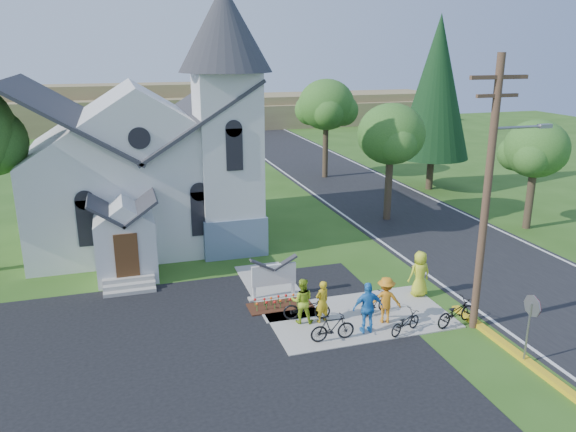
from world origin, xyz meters
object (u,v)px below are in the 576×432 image
object	(u,v)px
stop_sign	(531,315)
bike_3	(375,303)
bike_0	(307,308)
cyclist_1	(302,301)
bike_4	(456,312)
bike_1	(333,328)
utility_pole	(489,188)
cyclist_4	(420,274)
bike_2	(405,322)
cyclist_0	(322,302)
church_sign	(274,275)
cyclist_3	(386,300)
cyclist_2	(368,308)

from	to	relation	value
stop_sign	bike_3	distance (m)	5.86
bike_0	bike_3	size ratio (longest dim) A/B	1.17
cyclist_1	bike_4	bearing A→B (deg)	179.48
bike_1	bike_4	world-z (taller)	bike_4
bike_0	cyclist_1	distance (m)	0.52
utility_pole	cyclist_4	distance (m)	5.36
utility_pole	bike_2	world-z (taller)	utility_pole
bike_0	bike_4	distance (m)	5.64
bike_4	stop_sign	bearing A→B (deg)	178.07
bike_0	bike_2	bearing A→B (deg)	-110.52
stop_sign	cyclist_0	xyz separation A→B (m)	(-5.49, 4.71, -0.90)
cyclist_0	bike_0	size ratio (longest dim) A/B	0.92
church_sign	bike_1	size ratio (longest dim) A/B	1.32
utility_pole	bike_2	bearing A→B (deg)	173.85
utility_pole	bike_3	world-z (taller)	utility_pole
bike_4	cyclist_3	bearing A→B (deg)	52.61
church_sign	bike_4	bearing A→B (deg)	-36.71
cyclist_3	bike_3	xyz separation A→B (m)	(-0.06, 0.73, -0.45)
cyclist_2	cyclist_3	distance (m)	1.12
stop_sign	utility_pole	bearing A→B (deg)	91.49
bike_1	stop_sign	bearing A→B (deg)	-118.90
stop_sign	bike_2	world-z (taller)	stop_sign
cyclist_3	cyclist_4	xyz separation A→B (m)	(2.46, 1.76, 0.07)
cyclist_3	bike_1	bearing A→B (deg)	36.65
bike_0	cyclist_3	world-z (taller)	cyclist_3
church_sign	cyclist_0	bearing A→B (deg)	-66.89
cyclist_0	cyclist_4	distance (m)	4.86
bike_3	cyclist_0	bearing A→B (deg)	69.98
church_sign	cyclist_3	xyz separation A→B (m)	(3.44, -3.42, -0.06)
cyclist_3	bike_4	world-z (taller)	cyclist_3
cyclist_3	cyclist_0	bearing A→B (deg)	2.16
church_sign	bike_3	xyz separation A→B (m)	(3.39, -2.70, -0.51)
bike_3	stop_sign	bearing A→B (deg)	-165.23
bike_1	bike_2	world-z (taller)	bike_1
cyclist_2	church_sign	bearing A→B (deg)	-53.00
cyclist_1	bike_2	bearing A→B (deg)	169.17
bike_0	cyclist_3	size ratio (longest dim) A/B	1.00
cyclist_3	bike_4	bearing A→B (deg)	178.16
utility_pole	bike_4	bearing A→B (deg)	155.68
bike_1	cyclist_3	bearing A→B (deg)	-72.20
cyclist_0	cyclist_1	world-z (taller)	cyclist_1
bike_2	utility_pole	bearing A→B (deg)	-119.45
church_sign	cyclist_1	xyz separation A→B (m)	(0.40, -2.50, -0.09)
stop_sign	cyclist_4	size ratio (longest dim) A/B	1.26
stop_sign	bike_4	xyz separation A→B (m)	(-0.73, 3.00, -1.23)
cyclist_0	cyclist_2	distance (m)	1.83
bike_0	bike_2	distance (m)	3.75
bike_1	cyclist_3	size ratio (longest dim) A/B	0.91
stop_sign	cyclist_3	xyz separation A→B (m)	(-3.19, 3.98, -0.82)
bike_0	bike_3	bearing A→B (deg)	-84.64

